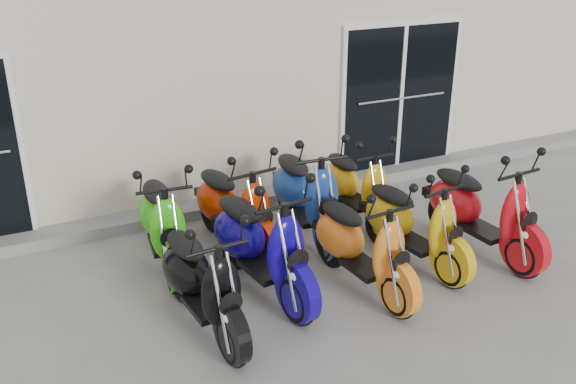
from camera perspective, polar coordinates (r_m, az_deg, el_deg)
name	(u,v)px	position (r m, az deg, el deg)	size (l,w,h in m)	color
ground	(311,272)	(7.27, 2.05, -7.14)	(80.00, 80.00, 0.00)	gray
building	(171,50)	(11.33, -10.32, 12.33)	(14.00, 6.00, 3.20)	beige
front_step	(244,200)	(8.87, -3.95, -0.74)	(14.00, 0.40, 0.15)	gray
door_right	(400,93)	(9.79, 9.93, 8.63)	(2.02, 0.08, 2.22)	black
scooter_front_black	(201,269)	(6.05, -7.70, -6.80)	(0.66, 1.80, 1.33)	black
scooter_front_blue	(260,231)	(6.55, -2.47, -3.45)	(0.72, 1.98, 1.46)	#110486
scooter_front_orange_a	(363,233)	(6.69, 6.67, -3.67)	(0.65, 1.79, 1.32)	orange
scooter_front_orange_b	(415,212)	(7.27, 11.20, -1.79)	(0.64, 1.77, 1.31)	gold
scooter_front_red	(484,198)	(7.70, 17.01, -0.48)	(0.70, 1.92, 1.42)	red
scooter_back_green	(161,211)	(7.25, -11.21, -1.65)	(0.67, 1.83, 1.35)	#32BA13
scooter_back_red	(234,197)	(7.46, -4.79, -0.43)	(0.68, 1.87, 1.38)	#B72100
scooter_back_blue	(306,183)	(7.74, 1.59, 0.84)	(0.72, 1.97, 1.45)	navy
scooter_back_yellow	(357,176)	(8.26, 6.14, 1.43)	(0.61, 1.69, 1.25)	#EEA713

